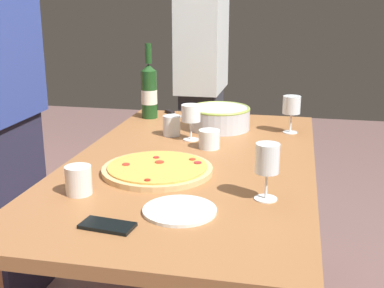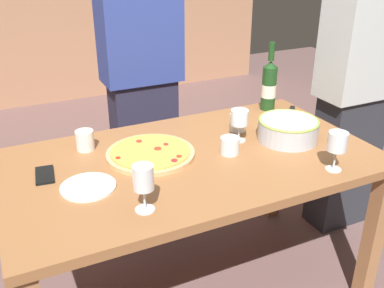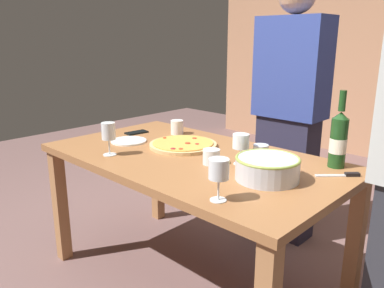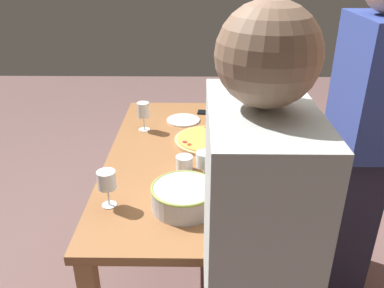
# 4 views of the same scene
# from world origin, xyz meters

# --- Properties ---
(ground_plane) EXTENTS (8.00, 8.00, 0.00)m
(ground_plane) POSITION_xyz_m (0.00, 0.00, 0.00)
(ground_plane) COLOR #705250
(dining_table) EXTENTS (1.60, 0.90, 0.75)m
(dining_table) POSITION_xyz_m (0.00, 0.00, 0.66)
(dining_table) COLOR #986239
(dining_table) RESTS_ON ground
(pizza) EXTENTS (0.39, 0.39, 0.03)m
(pizza) POSITION_xyz_m (-0.16, 0.09, 0.76)
(pizza) COLOR tan
(pizza) RESTS_ON dining_table
(serving_bowl) EXTENTS (0.28, 0.28, 0.10)m
(serving_bowl) POSITION_xyz_m (0.48, -0.03, 0.81)
(serving_bowl) COLOR silver
(serving_bowl) RESTS_ON dining_table
(wine_bottle) EXTENTS (0.08, 0.08, 0.37)m
(wine_bottle) POSITION_xyz_m (0.63, 0.35, 0.89)
(wine_bottle) COLOR #1B431A
(wine_bottle) RESTS_ON dining_table
(wine_glass_near_pizza) EXTENTS (0.08, 0.08, 0.17)m
(wine_glass_near_pizza) POSITION_xyz_m (0.48, -0.35, 0.87)
(wine_glass_near_pizza) COLOR white
(wine_glass_near_pizza) RESTS_ON dining_table
(wine_glass_by_bottle) EXTENTS (0.08, 0.08, 0.15)m
(wine_glass_by_bottle) POSITION_xyz_m (0.27, 0.06, 0.86)
(wine_glass_by_bottle) COLOR white
(wine_glass_by_bottle) RESTS_ON dining_table
(wine_glass_far_left) EXTENTS (0.07, 0.07, 0.18)m
(wine_glass_far_left) POSITION_xyz_m (-0.32, -0.30, 0.87)
(wine_glass_far_left) COLOR white
(wine_glass_far_left) RESTS_ON dining_table
(cup_amber) EXTENTS (0.08, 0.08, 0.09)m
(cup_amber) POSITION_xyz_m (-0.40, 0.27, 0.80)
(cup_amber) COLOR silver
(cup_amber) RESTS_ON dining_table
(cup_ceramic) EXTENTS (0.09, 0.09, 0.08)m
(cup_ceramic) POSITION_xyz_m (0.17, -0.04, 0.79)
(cup_ceramic) COLOR white
(cup_ceramic) RESTS_ON dining_table
(cup_spare) EXTENTS (0.08, 0.08, 0.09)m
(cup_spare) POSITION_xyz_m (0.32, 0.16, 0.79)
(cup_spare) COLOR white
(cup_spare) RESTS_ON dining_table
(side_plate) EXTENTS (0.21, 0.21, 0.01)m
(side_plate) POSITION_xyz_m (-0.47, -0.06, 0.76)
(side_plate) COLOR white
(side_plate) RESTS_ON dining_table
(cell_phone) EXTENTS (0.09, 0.15, 0.01)m
(cell_phone) POSITION_xyz_m (-0.60, 0.10, 0.76)
(cell_phone) COLOR black
(cell_phone) RESTS_ON dining_table
(pizza_knife) EXTENTS (0.16, 0.16, 0.02)m
(pizza_knife) POSITION_xyz_m (0.71, 0.25, 0.76)
(pizza_knife) COLOR silver
(pizza_knife) RESTS_ON dining_table
(person_guest_left) EXTENTS (0.45, 0.24, 1.72)m
(person_guest_left) POSITION_xyz_m (0.08, 0.85, 0.87)
(person_guest_left) COLOR #27263C
(person_guest_left) RESTS_ON ground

